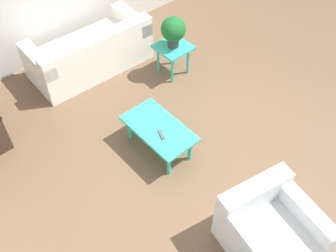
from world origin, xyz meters
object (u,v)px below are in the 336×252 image
Objects in this scene: coffee_table at (159,130)px; side_table_plant at (173,51)px; sofa at (91,53)px; armchair at (269,230)px; potted_plant at (173,30)px.

side_table_plant is at bearing -48.27° from coffee_table.
armchair is (-3.78, 0.29, 0.00)m from sofa.
sofa is 2.00m from coffee_table.
armchair is 2.10× the size of side_table_plant.
coffee_table is 1.58m from side_table_plant.
coffee_table is (-1.98, 0.28, 0.06)m from sofa.
potted_plant is at bearing 78.38° from armchair.
armchair is 1.80m from coffee_table.
potted_plant reaches higher than side_table_plant.
coffee_table is (1.80, -0.01, 0.06)m from armchair.
potted_plant is at bearing -90.00° from side_table_plant.
armchair is at bearing 87.40° from sofa.
coffee_table is at bearing 83.79° from sofa.
potted_plant reaches higher than sofa.
coffee_table is at bearing 131.73° from side_table_plant.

